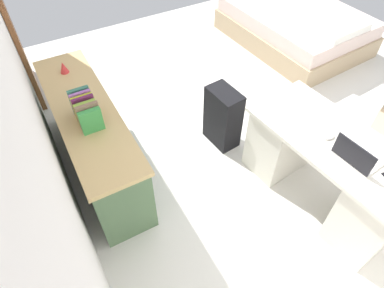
# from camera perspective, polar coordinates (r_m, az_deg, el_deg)

# --- Properties ---
(ground_plane) EXTENTS (5.55, 5.55, 0.00)m
(ground_plane) POSITION_cam_1_polar(r_m,az_deg,el_deg) (3.97, 11.53, 4.93)
(ground_plane) COLOR silver
(wall_back) EXTENTS (4.55, 0.10, 2.73)m
(wall_back) POSITION_cam_1_polar(r_m,az_deg,el_deg) (2.48, -28.47, 10.82)
(wall_back) COLOR white
(wall_back) RESTS_ON ground_plane
(door_wooden) EXTENTS (0.88, 0.05, 2.04)m
(door_wooden) POSITION_cam_1_polar(r_m,az_deg,el_deg) (4.17, -29.25, 19.23)
(door_wooden) COLOR brown
(door_wooden) RESTS_ON ground_plane
(desk) EXTENTS (1.50, 0.81, 0.72)m
(desk) POSITION_cam_1_polar(r_m,az_deg,el_deg) (3.08, 21.73, -3.97)
(desk) COLOR silver
(desk) RESTS_ON ground_plane
(credenza) EXTENTS (1.80, 0.48, 0.75)m
(credenza) POSITION_cam_1_polar(r_m,az_deg,el_deg) (3.22, -16.36, 0.77)
(credenza) COLOR #4C6B47
(credenza) RESTS_ON ground_plane
(bed) EXTENTS (2.00, 1.53, 0.58)m
(bed) POSITION_cam_1_polar(r_m,az_deg,el_deg) (5.26, 17.01, 18.58)
(bed) COLOR tan
(bed) RESTS_ON ground_plane
(suitcase_black) EXTENTS (0.38, 0.26, 0.64)m
(suitcase_black) POSITION_cam_1_polar(r_m,az_deg,el_deg) (3.40, 5.22, 4.50)
(suitcase_black) COLOR black
(suitcase_black) RESTS_ON ground_plane
(laptop) EXTENTS (0.33, 0.25, 0.21)m
(laptop) POSITION_cam_1_polar(r_m,az_deg,el_deg) (2.71, 25.98, -1.89)
(laptop) COLOR silver
(laptop) RESTS_ON desk
(computer_mouse) EXTENTS (0.07, 0.11, 0.03)m
(computer_mouse) POSITION_cam_1_polar(r_m,az_deg,el_deg) (2.83, 22.24, 1.25)
(computer_mouse) COLOR white
(computer_mouse) RESTS_ON desk
(book_row) EXTENTS (0.32, 0.17, 0.24)m
(book_row) POSITION_cam_1_polar(r_m,az_deg,el_deg) (2.79, -17.49, 5.49)
(book_row) COLOR green
(book_row) RESTS_ON credenza
(figurine_small) EXTENTS (0.08, 0.08, 0.11)m
(figurine_small) POSITION_cam_1_polar(r_m,az_deg,el_deg) (3.41, -20.92, 12.02)
(figurine_small) COLOR red
(figurine_small) RESTS_ON credenza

